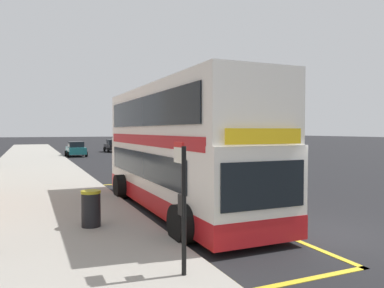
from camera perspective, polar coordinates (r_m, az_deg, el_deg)
name	(u,v)px	position (r m, az deg, el deg)	size (l,w,h in m)	color
ground_plane	(105,157)	(40.48, -13.19, -1.99)	(260.00, 260.00, 0.00)	black
pavement_near	(33,159)	(39.80, -23.15, -2.07)	(6.00, 76.00, 0.14)	#A39E93
double_decker_bus	(178,152)	(13.36, -2.19, -1.27)	(3.29, 10.74, 4.40)	white
bus_bay_markings	(176,209)	(13.71, -2.41, -9.88)	(3.03, 14.11, 0.01)	yellow
bus_stop_sign	(182,195)	(7.06, -1.50, -7.86)	(0.09, 0.51, 2.49)	black
parked_car_black_ahead	(113,146)	(50.08, -11.96, -0.28)	(2.09, 4.20, 1.62)	black
parked_car_teal_kerbside	(76,149)	(42.48, -17.38, -0.75)	(2.09, 4.20, 1.62)	#196066
parked_car_teal_distant	(193,155)	(30.56, 0.20, -1.74)	(2.09, 4.20, 1.62)	#196066
parked_car_navy_far	(146,152)	(35.15, -7.00, -1.25)	(2.09, 4.20, 1.62)	navy
litter_bin	(91,208)	(11.00, -15.23, -9.50)	(0.56, 0.56, 1.02)	black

